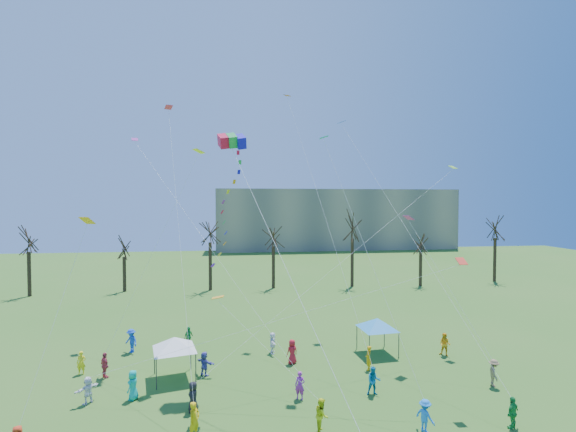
{
  "coord_description": "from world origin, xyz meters",
  "views": [
    {
      "loc": [
        -3.26,
        -18.9,
        11.84
      ],
      "look_at": [
        -0.17,
        5.0,
        11.0
      ],
      "focal_mm": 25.0,
      "sensor_mm": 36.0,
      "label": 1
    }
  ],
  "objects": [
    {
      "name": "big_box_kite",
      "position": [
        -3.55,
        7.98,
        11.32
      ],
      "size": [
        3.81,
        7.2,
        18.9
      ],
      "color": "red",
      "rests_on": "ground"
    },
    {
      "name": "festival_crowd",
      "position": [
        -1.72,
        6.54,
        0.86
      ],
      "size": [
        27.79,
        15.12,
        1.86
      ],
      "color": "red",
      "rests_on": "ground"
    },
    {
      "name": "bare_tree_row",
      "position": [
        5.33,
        35.43,
        6.79
      ],
      "size": [
        69.32,
        6.6,
        10.54
      ],
      "color": "black",
      "rests_on": "ground"
    },
    {
      "name": "distant_building",
      "position": [
        22.0,
        82.0,
        7.5
      ],
      "size": [
        60.0,
        14.0,
        15.0
      ],
      "primitive_type": "cube",
      "color": "gray",
      "rests_on": "ground"
    },
    {
      "name": "canopy_tent_white",
      "position": [
        -7.4,
        8.29,
        2.39
      ],
      "size": [
        3.66,
        3.66,
        2.83
      ],
      "color": "#3F3F44",
      "rests_on": "ground"
    },
    {
      "name": "canopy_tent_blue",
      "position": [
        7.64,
        10.91,
        2.35
      ],
      "size": [
        3.68,
        3.68,
        2.77
      ],
      "color": "#3F3F44",
      "rests_on": "ground"
    },
    {
      "name": "small_kites_aloft",
      "position": [
        0.07,
        10.74,
        13.07
      ],
      "size": [
        28.26,
        17.6,
        31.08
      ],
      "color": "#FFA70D",
      "rests_on": "ground"
    }
  ]
}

